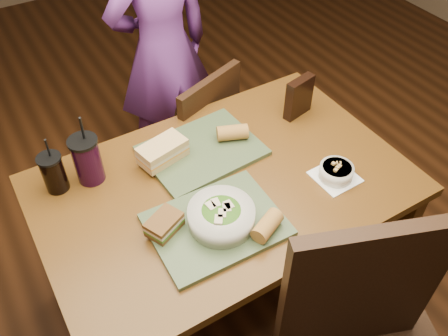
{
  "coord_description": "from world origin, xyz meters",
  "views": [
    {
      "loc": [
        -0.6,
        -1.0,
        1.97
      ],
      "look_at": [
        0.0,
        0.0,
        0.82
      ],
      "focal_mm": 38.0,
      "sensor_mm": 36.0,
      "label": 1
    }
  ],
  "objects_px": {
    "salad_bowl": "(221,215)",
    "sandwich_near": "(164,224)",
    "chip_bag": "(299,97)",
    "soup_bowl": "(336,172)",
    "cup_berry": "(87,159)",
    "tray_near": "(216,225)",
    "sandwich_far": "(162,151)",
    "cup_cola": "(54,173)",
    "baguette_near": "(267,226)",
    "tray_far": "(202,151)",
    "dining_table": "(224,199)",
    "baguette_far": "(232,133)",
    "diner": "(162,50)",
    "chair_far": "(202,136)"
  },
  "relations": [
    {
      "from": "baguette_near",
      "to": "cup_cola",
      "type": "distance_m",
      "value": 0.75
    },
    {
      "from": "tray_far",
      "to": "chip_bag",
      "type": "relative_size",
      "value": 2.48
    },
    {
      "from": "chair_far",
      "to": "sandwich_near",
      "type": "height_order",
      "value": "chair_far"
    },
    {
      "from": "diner",
      "to": "baguette_far",
      "type": "bearing_deg",
      "value": 82.34
    },
    {
      "from": "cup_cola",
      "to": "chip_bag",
      "type": "bearing_deg",
      "value": -5.66
    },
    {
      "from": "sandwich_far",
      "to": "baguette_far",
      "type": "distance_m",
      "value": 0.28
    },
    {
      "from": "baguette_far",
      "to": "cup_berry",
      "type": "bearing_deg",
      "value": 170.15
    },
    {
      "from": "tray_near",
      "to": "sandwich_far",
      "type": "height_order",
      "value": "sandwich_far"
    },
    {
      "from": "dining_table",
      "to": "tray_near",
      "type": "relative_size",
      "value": 3.1
    },
    {
      "from": "tray_near",
      "to": "chip_bag",
      "type": "bearing_deg",
      "value": 30.03
    },
    {
      "from": "soup_bowl",
      "to": "baguette_far",
      "type": "xyz_separation_m",
      "value": [
        -0.22,
        0.35,
        0.02
      ]
    },
    {
      "from": "chip_bag",
      "to": "cup_cola",
      "type": "bearing_deg",
      "value": 162.02
    },
    {
      "from": "dining_table",
      "to": "cup_cola",
      "type": "bearing_deg",
      "value": 151.71
    },
    {
      "from": "dining_table",
      "to": "baguette_far",
      "type": "relative_size",
      "value": 11.1
    },
    {
      "from": "salad_bowl",
      "to": "baguette_near",
      "type": "distance_m",
      "value": 0.15
    },
    {
      "from": "sandwich_near",
      "to": "cup_cola",
      "type": "xyz_separation_m",
      "value": [
        -0.23,
        0.37,
        0.03
      ]
    },
    {
      "from": "tray_far",
      "to": "chip_bag",
      "type": "bearing_deg",
      "value": 0.46
    },
    {
      "from": "chair_far",
      "to": "soup_bowl",
      "type": "distance_m",
      "value": 0.8
    },
    {
      "from": "cup_cola",
      "to": "dining_table",
      "type": "bearing_deg",
      "value": -28.29
    },
    {
      "from": "salad_bowl",
      "to": "soup_bowl",
      "type": "relative_size",
      "value": 1.43
    },
    {
      "from": "cup_berry",
      "to": "chip_bag",
      "type": "relative_size",
      "value": 1.64
    },
    {
      "from": "chair_far",
      "to": "cup_berry",
      "type": "bearing_deg",
      "value": -154.71
    },
    {
      "from": "salad_bowl",
      "to": "sandwich_far",
      "type": "distance_m",
      "value": 0.37
    },
    {
      "from": "baguette_near",
      "to": "cup_berry",
      "type": "bearing_deg",
      "value": 126.36
    },
    {
      "from": "sandwich_far",
      "to": "cup_berry",
      "type": "height_order",
      "value": "cup_berry"
    },
    {
      "from": "baguette_near",
      "to": "chip_bag",
      "type": "bearing_deg",
      "value": 44.14
    },
    {
      "from": "dining_table",
      "to": "soup_bowl",
      "type": "height_order",
      "value": "soup_bowl"
    },
    {
      "from": "chair_far",
      "to": "cup_cola",
      "type": "xyz_separation_m",
      "value": [
        -0.71,
        -0.27,
        0.35
      ]
    },
    {
      "from": "soup_bowl",
      "to": "baguette_near",
      "type": "bearing_deg",
      "value": -166.6
    },
    {
      "from": "tray_near",
      "to": "cup_berry",
      "type": "height_order",
      "value": "cup_berry"
    },
    {
      "from": "dining_table",
      "to": "cup_cola",
      "type": "distance_m",
      "value": 0.6
    },
    {
      "from": "soup_bowl",
      "to": "sandwich_near",
      "type": "bearing_deg",
      "value": 172.08
    },
    {
      "from": "dining_table",
      "to": "chair_far",
      "type": "relative_size",
      "value": 1.52
    },
    {
      "from": "cup_berry",
      "to": "chip_bag",
      "type": "distance_m",
      "value": 0.86
    },
    {
      "from": "salad_bowl",
      "to": "sandwich_near",
      "type": "relative_size",
      "value": 1.59
    },
    {
      "from": "tray_far",
      "to": "salad_bowl",
      "type": "relative_size",
      "value": 1.95
    },
    {
      "from": "baguette_near",
      "to": "sandwich_near",
      "type": "bearing_deg",
      "value": 147.77
    },
    {
      "from": "tray_near",
      "to": "baguette_near",
      "type": "relative_size",
      "value": 3.72
    },
    {
      "from": "diner",
      "to": "salad_bowl",
      "type": "xyz_separation_m",
      "value": [
        -0.32,
        -1.1,
        0.06
      ]
    },
    {
      "from": "chair_far",
      "to": "tray_far",
      "type": "height_order",
      "value": "chair_far"
    },
    {
      "from": "salad_bowl",
      "to": "chip_bag",
      "type": "relative_size",
      "value": 1.27
    },
    {
      "from": "cup_berry",
      "to": "sandwich_far",
      "type": "bearing_deg",
      "value": -12.55
    },
    {
      "from": "dining_table",
      "to": "cup_berry",
      "type": "bearing_deg",
      "value": 146.54
    },
    {
      "from": "soup_bowl",
      "to": "cup_berry",
      "type": "xyz_separation_m",
      "value": [
        -0.75,
        0.45,
        0.06
      ]
    },
    {
      "from": "salad_bowl",
      "to": "soup_bowl",
      "type": "height_order",
      "value": "salad_bowl"
    },
    {
      "from": "cup_cola",
      "to": "baguette_near",
      "type": "bearing_deg",
      "value": -47.03
    },
    {
      "from": "dining_table",
      "to": "chair_far",
      "type": "distance_m",
      "value": 0.61
    },
    {
      "from": "tray_near",
      "to": "cup_cola",
      "type": "bearing_deg",
      "value": 131.76
    },
    {
      "from": "dining_table",
      "to": "sandwich_far",
      "type": "distance_m",
      "value": 0.29
    },
    {
      "from": "sandwich_near",
      "to": "baguette_near",
      "type": "height_order",
      "value": "baguette_near"
    }
  ]
}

